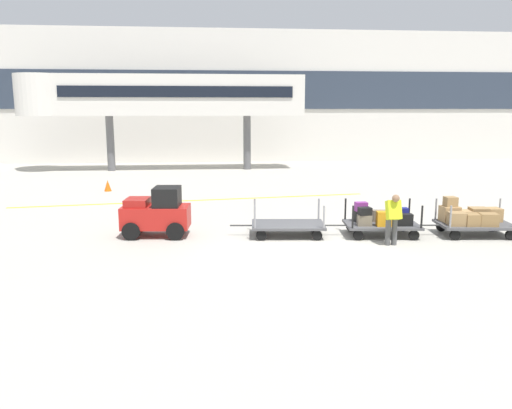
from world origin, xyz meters
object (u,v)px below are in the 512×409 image
at_px(safety_cone_near, 108,186).
at_px(baggage_tug, 157,213).
at_px(baggage_cart_lead, 288,225).
at_px(baggage_cart_tail, 471,218).
at_px(baggage_handler, 393,217).
at_px(baggage_cart_middle, 381,220).

bearing_deg(safety_cone_near, baggage_tug, -70.76).
bearing_deg(baggage_tug, baggage_cart_lead, -5.07).
xyz_separation_m(baggage_cart_tail, baggage_handler, (-2.97, -1.02, 0.31)).
distance_m(baggage_cart_tail, baggage_handler, 3.16).
distance_m(baggage_cart_middle, baggage_cart_tail, 2.91).
relative_size(baggage_tug, baggage_cart_lead, 0.72).
relative_size(baggage_tug, baggage_cart_tail, 0.72).
distance_m(baggage_tug, baggage_cart_lead, 4.18).
relative_size(baggage_handler, safety_cone_near, 2.84).
bearing_deg(baggage_cart_tail, baggage_cart_middle, 176.09).
distance_m(baggage_cart_middle, baggage_handler, 1.27).
relative_size(baggage_cart_middle, baggage_handler, 1.95).
distance_m(baggage_cart_lead, baggage_cart_tail, 5.89).
bearing_deg(baggage_handler, baggage_tug, 165.26).
height_order(baggage_tug, baggage_cart_middle, baggage_tug).
bearing_deg(baggage_cart_tail, safety_cone_near, 142.25).
bearing_deg(baggage_cart_lead, safety_cone_near, 127.12).
height_order(baggage_tug, baggage_cart_lead, baggage_tug).
bearing_deg(baggage_tug, baggage_cart_tail, -4.77).
distance_m(baggage_tug, baggage_cart_middle, 7.14).
relative_size(baggage_cart_tail, safety_cone_near, 5.55).
bearing_deg(baggage_tug, baggage_handler, -14.74).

